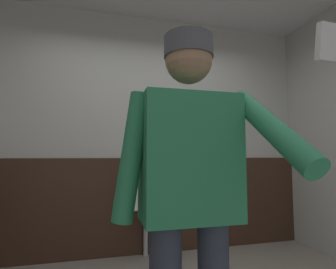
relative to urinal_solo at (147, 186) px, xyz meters
The scene contains 5 objects.
wall_back 0.65m from the urinal_solo, 91.55° to the left, with size 4.58×0.12×2.79m, color #B2B2AD.
wainscot_band_back 0.28m from the urinal_solo, 92.35° to the left, with size 3.98×0.03×1.08m, color #382319.
urinal_solo is the anchor object (origin of this frame).
person 1.78m from the urinal_solo, 93.75° to the right, with size 0.65×0.60×1.66m.
cell_phone 2.36m from the urinal_solo, 86.51° to the right, with size 0.06×0.02×0.11m, color silver.
Camera 1 is at (-0.49, -1.46, 1.11)m, focal length 27.90 mm.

